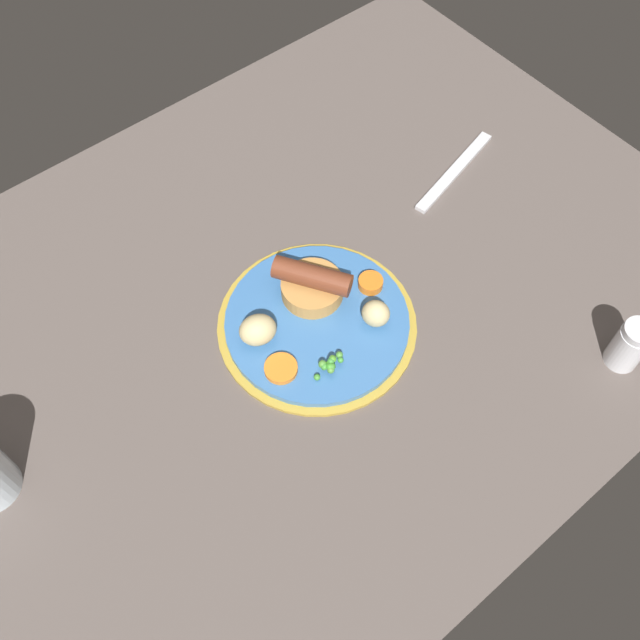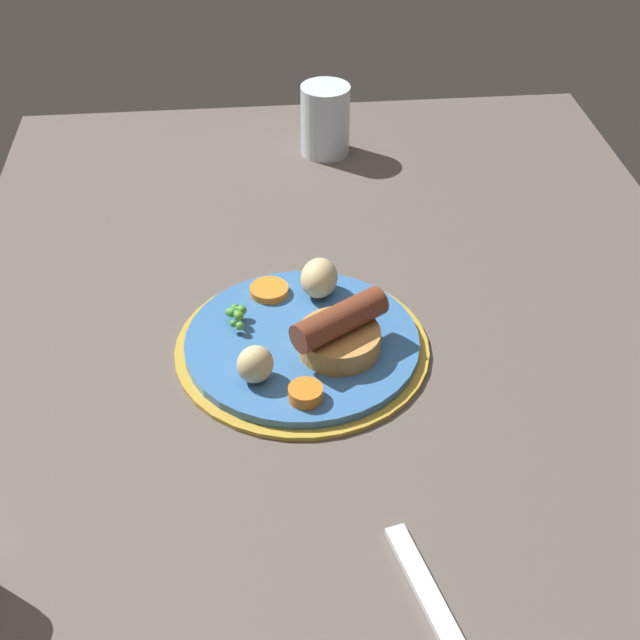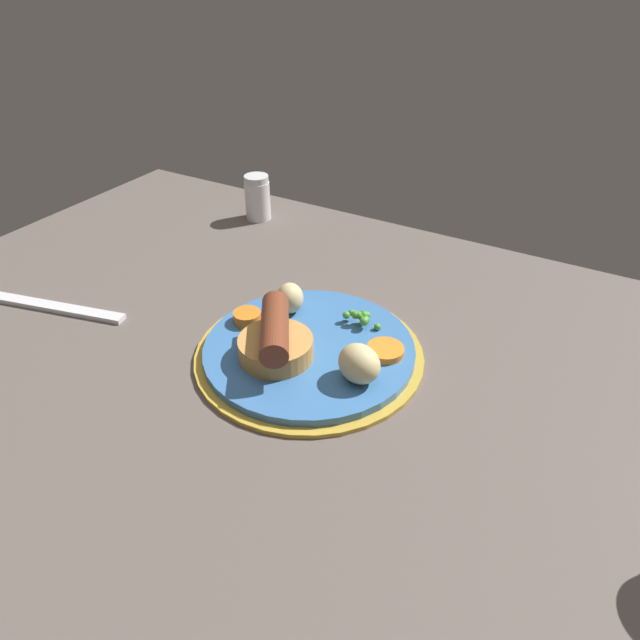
{
  "view_description": "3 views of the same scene",
  "coord_description": "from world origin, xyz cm",
  "views": [
    {
      "loc": [
        28.35,
        40.09,
        78.33
      ],
      "look_at": [
        0.48,
        5.71,
        6.28
      ],
      "focal_mm": 40.0,
      "sensor_mm": 36.0,
      "label": 1
    },
    {
      "loc": [
        -65.69,
        9.18,
        58.99
      ],
      "look_at": [
        -0.8,
        2.88,
        7.21
      ],
      "focal_mm": 50.0,
      "sensor_mm": 36.0,
      "label": 2
    },
    {
      "loc": [
        25.26,
        -37.0,
        41.08
      ],
      "look_at": [
        0.52,
        5.96,
        7.03
      ],
      "focal_mm": 32.0,
      "sensor_mm": 36.0,
      "label": 3
    }
  ],
  "objects": [
    {
      "name": "sausage_pudding",
      "position": [
        -1.97,
        1.17,
        6.47
      ],
      "size": [
        7.76,
        9.64,
        5.12
      ],
      "rotation": [
        0.0,
        0.0,
        5.29
      ],
      "color": "#BC8442",
      "rests_on": "dinner_plate"
    },
    {
      "name": "potato_chunk_2",
      "position": [
        7.07,
        2.21,
        6.37
      ],
      "size": [
        5.45,
        4.97,
        3.95
      ],
      "primitive_type": "ellipsoid",
      "rotation": [
        0.0,
        0.0,
        2.81
      ],
      "color": "#CCB77F",
      "rests_on": "dinner_plate"
    },
    {
      "name": "salt_shaker",
      "position": [
        -25.25,
        31.11,
        6.46
      ],
      "size": [
        3.96,
        3.96,
        7.0
      ],
      "color": "silver",
      "rests_on": "dining_table"
    },
    {
      "name": "dinner_plate",
      "position": [
        -0.45,
        4.54,
        3.57
      ],
      "size": [
        24.6,
        24.6,
        1.4
      ],
      "color": "#B79333",
      "rests_on": "dining_table"
    },
    {
      "name": "dining_table",
      "position": [
        0.0,
        0.0,
        1.5
      ],
      "size": [
        110.0,
        80.0,
        3.0
      ],
      "primitive_type": "cube",
      "color": "#564C47",
      "rests_on": "ground"
    },
    {
      "name": "carrot_slice_3",
      "position": [
        -8.33,
        4.89,
        5.03
      ],
      "size": [
        3.48,
        3.48,
        1.27
      ],
      "primitive_type": "cylinder",
      "rotation": [
        0.0,
        0.0,
        4.84
      ],
      "color": "orange",
      "rests_on": "dinner_plate"
    },
    {
      "name": "pea_pile",
      "position": [
        3.1,
        10.7,
        5.49
      ],
      "size": [
        4.52,
        2.12,
        1.79
      ],
      "color": "#4B8E36",
      "rests_on": "dinner_plate"
    },
    {
      "name": "fork",
      "position": [
        -31.12,
        -2.94,
        3.3
      ],
      "size": [
        17.87,
        5.81,
        0.6
      ],
      "primitive_type": "cube",
      "rotation": [
        0.0,
        0.0,
        0.24
      ],
      "color": "silver",
      "rests_on": "dining_table"
    },
    {
      "name": "potato_chunk_0",
      "position": [
        -5.31,
        9.17,
        6.19
      ],
      "size": [
        4.44,
        4.55,
        3.58
      ],
      "primitive_type": "ellipsoid",
      "rotation": [
        0.0,
        0.0,
        5.26
      ],
      "color": "#CCB77F",
      "rests_on": "dinner_plate"
    },
    {
      "name": "carrot_slice_2",
      "position": [
        7.62,
        7.29,
        4.8
      ],
      "size": [
        5.44,
        5.44,
        0.79
      ],
      "primitive_type": "cylinder",
      "rotation": [
        0.0,
        0.0,
        2.58
      ],
      "color": "orange",
      "rests_on": "dinner_plate"
    }
  ]
}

